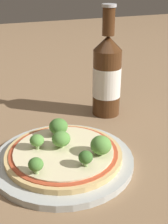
% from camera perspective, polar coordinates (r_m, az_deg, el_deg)
% --- Properties ---
extents(ground_plane, '(3.00, 3.00, 0.00)m').
position_cam_1_polar(ground_plane, '(0.55, -4.72, -9.45)').
color(ground_plane, '#846647').
extents(plate, '(0.24, 0.24, 0.01)m').
position_cam_1_polar(plate, '(0.55, -3.71, -8.95)').
color(plate, '#B2B7B2').
rests_on(plate, ground_plane).
extents(pizza, '(0.20, 0.20, 0.01)m').
position_cam_1_polar(pizza, '(0.54, -3.63, -7.79)').
color(pizza, tan).
rests_on(pizza, plate).
extents(broccoli_floret_0, '(0.03, 0.03, 0.03)m').
position_cam_1_polar(broccoli_floret_0, '(0.54, -4.21, -4.93)').
color(broccoli_floret_0, '#89A866').
rests_on(broccoli_floret_0, pizza).
extents(broccoli_floret_1, '(0.03, 0.03, 0.03)m').
position_cam_1_polar(broccoli_floret_1, '(0.58, -4.69, -2.66)').
color(broccoli_floret_1, '#89A866').
rests_on(broccoli_floret_1, pizza).
extents(broccoli_floret_2, '(0.04, 0.04, 0.03)m').
position_cam_1_polar(broccoli_floret_2, '(0.52, 3.12, -6.07)').
color(broccoli_floret_2, '#89A866').
rests_on(broccoli_floret_2, pizza).
extents(broccoli_floret_3, '(0.02, 0.02, 0.03)m').
position_cam_1_polar(broccoli_floret_3, '(0.49, 0.29, -8.33)').
color(broccoli_floret_3, '#89A866').
rests_on(broccoli_floret_3, pizza).
extents(broccoli_floret_4, '(0.02, 0.02, 0.03)m').
position_cam_1_polar(broccoli_floret_4, '(0.48, -8.80, -9.48)').
color(broccoli_floret_4, '#89A866').
rests_on(broccoli_floret_4, pizza).
extents(broccoli_floret_5, '(0.02, 0.02, 0.03)m').
position_cam_1_polar(broccoli_floret_5, '(0.54, -8.60, -5.17)').
color(broccoli_floret_5, '#89A866').
rests_on(broccoli_floret_5, pizza).
extents(beer_bottle, '(0.06, 0.06, 0.24)m').
position_cam_1_polar(beer_bottle, '(0.70, 4.21, 6.69)').
color(beer_bottle, '#472814').
rests_on(beer_bottle, ground_plane).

